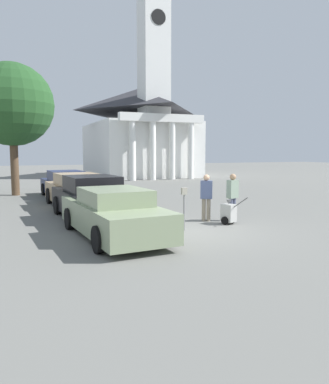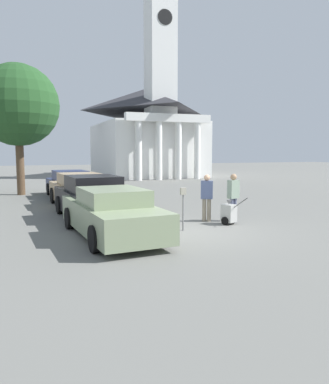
{
  "view_description": "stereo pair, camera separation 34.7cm",
  "coord_description": "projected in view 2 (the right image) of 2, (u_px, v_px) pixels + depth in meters",
  "views": [
    {
      "loc": [
        -5.12,
        -10.4,
        2.49
      ],
      "look_at": [
        -0.27,
        1.39,
        1.1
      ],
      "focal_mm": 35.0,
      "sensor_mm": 36.0,
      "label": 1
    },
    {
      "loc": [
        -4.8,
        -10.52,
        2.49
      ],
      "look_at": [
        -0.27,
        1.39,
        1.1
      ],
      "focal_mm": 35.0,
      "sensor_mm": 36.0,
      "label": 2
    }
  ],
  "objects": [
    {
      "name": "ground_plane",
      "position": [
        188.0,
        231.0,
        11.74
      ],
      "size": [
        120.0,
        120.0,
        0.0
      ],
      "primitive_type": "plane",
      "color": "slate"
    },
    {
      "name": "parked_car_sage",
      "position": [
        111.0,
        213.0,
        10.94
      ],
      "size": [
        2.32,
        5.24,
        1.43
      ],
      "rotation": [
        0.0,
        0.0,
        0.08
      ],
      "color": "gray",
      "rests_on": "ground_plane"
    },
    {
      "name": "parked_car_black",
      "position": [
        92.0,
        199.0,
        13.9
      ],
      "size": [
        2.37,
        5.09,
        1.6
      ],
      "rotation": [
        0.0,
        0.0,
        0.08
      ],
      "color": "black",
      "rests_on": "ground_plane"
    },
    {
      "name": "parked_car_tan",
      "position": [
        79.0,
        191.0,
        16.99
      ],
      "size": [
        2.37,
        5.0,
        1.51
      ],
      "rotation": [
        0.0,
        0.0,
        0.08
      ],
      "color": "tan",
      "rests_on": "ground_plane"
    },
    {
      "name": "parked_car_navy",
      "position": [
        70.0,
        185.0,
        20.39
      ],
      "size": [
        2.27,
        5.06,
        1.45
      ],
      "rotation": [
        0.0,
        0.0,
        0.08
      ],
      "color": "#19234C",
      "rests_on": "ground_plane"
    },
    {
      "name": "parking_meter",
      "position": [
        183.0,
        201.0,
        11.71
      ],
      "size": [
        0.18,
        0.09,
        1.36
      ],
      "color": "slate",
      "rests_on": "ground_plane"
    },
    {
      "name": "person_worker",
      "position": [
        207.0,
        195.0,
        13.26
      ],
      "size": [
        0.47,
        0.39,
        1.67
      ],
      "rotation": [
        0.0,
        0.0,
        2.64
      ],
      "color": "gray",
      "rests_on": "ground_plane"
    },
    {
      "name": "person_supervisor",
      "position": [
        233.0,
        194.0,
        13.3
      ],
      "size": [
        0.47,
        0.33,
        1.7
      ],
      "rotation": [
        0.0,
        0.0,
        3.44
      ],
      "color": "#515670",
      "rests_on": "ground_plane"
    },
    {
      "name": "equipment_cart",
      "position": [
        229.0,
        213.0,
        12.78
      ],
      "size": [
        0.56,
        0.99,
        1.0
      ],
      "rotation": [
        0.0,
        0.0,
        0.37
      ],
      "color": "#B2B2AD",
      "rests_on": "ground_plane"
    },
    {
      "name": "church",
      "position": [
        146.0,
        124.0,
        38.34
      ],
      "size": [
        9.37,
        13.68,
        23.09
      ],
      "color": "white",
      "rests_on": "ground_plane"
    },
    {
      "name": "shade_tree",
      "position": [
        18.0,
        105.0,
        20.98
      ],
      "size": [
        4.59,
        4.59,
        7.37
      ],
      "color": "brown",
      "rests_on": "ground_plane"
    }
  ]
}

